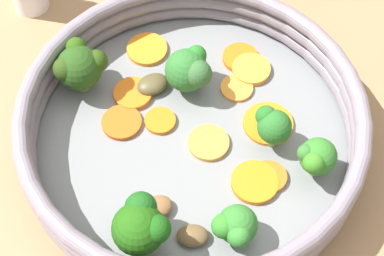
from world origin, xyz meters
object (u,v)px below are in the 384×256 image
carrot_slice_5 (211,139)px  broccoli_floret_4 (316,157)px  carrot_slice_9 (268,124)px  broccoli_floret_1 (80,65)px  carrot_slice_7 (122,122)px  broccoli_floret_5 (236,227)px  skillet (192,141)px  carrot_slice_3 (147,49)px  carrot_slice_1 (255,182)px  mushroom_piece_2 (153,84)px  broccoli_floret_2 (141,226)px  mushroom_piece_1 (193,236)px  carrot_slice_10 (269,177)px  carrot_slice_4 (163,117)px  carrot_slice_6 (133,94)px  carrot_slice_2 (251,69)px  broccoli_floret_0 (272,124)px  mushroom_piece_0 (156,208)px  carrot_slice_0 (244,59)px  carrot_slice_8 (237,88)px  broccoli_floret_3 (190,69)px

carrot_slice_5 → broccoli_floret_4: bearing=97.4°
carrot_slice_9 → broccoli_floret_1: (0.04, -0.18, 0.03)m
carrot_slice_7 → broccoli_floret_5: bearing=69.7°
carrot_slice_5 → skillet: bearing=-75.1°
carrot_slice_3 → carrot_slice_7: size_ratio=1.09×
carrot_slice_1 → mushroom_piece_2: bearing=-110.0°
broccoli_floret_2 → mushroom_piece_1: broccoli_floret_2 is taller
carrot_slice_10 → mushroom_piece_2: 0.15m
carrot_slice_4 → mushroom_piece_1: size_ratio=1.08×
carrot_slice_6 → broccoli_floret_4: (-0.00, 0.19, 0.03)m
carrot_slice_2 → carrot_slice_9: carrot_slice_2 is taller
carrot_slice_9 → carrot_slice_7: bearing=-62.3°
carrot_slice_1 → broccoli_floret_4: broccoli_floret_4 is taller
broccoli_floret_1 → carrot_slice_2: bearing=124.1°
carrot_slice_3 → broccoli_floret_0: bearing=75.8°
carrot_slice_10 → mushroom_piece_0: mushroom_piece_0 is taller
carrot_slice_7 → mushroom_piece_0: mushroom_piece_0 is taller
skillet → carrot_slice_5: bearing=104.9°
carrot_slice_3 → broccoli_floret_4: bearing=75.6°
broccoli_floret_2 → carrot_slice_5: bearing=178.0°
broccoli_floret_5 → mushroom_piece_2: size_ratio=1.27×
broccoli_floret_1 → mushroom_piece_2: broccoli_floret_1 is taller
carrot_slice_0 → carrot_slice_6: same height
carrot_slice_0 → mushroom_piece_2: bearing=-41.3°
carrot_slice_6 → carrot_slice_9: carrot_slice_6 is taller
broccoli_floret_5 → carrot_slice_4: bearing=-124.2°
carrot_slice_2 → carrot_slice_8: carrot_slice_2 is taller
carrot_slice_0 → carrot_slice_7: same height
skillet → carrot_slice_1: carrot_slice_1 is taller
skillet → carrot_slice_0: size_ratio=8.34×
mushroom_piece_2 → broccoli_floret_4: bearing=85.5°
carrot_slice_0 → carrot_slice_2: same height
carrot_slice_4 → broccoli_floret_3: bearing=173.7°
skillet → carrot_slice_2: bearing=170.5°
mushroom_piece_1 → carrot_slice_1: bearing=161.4°
skillet → mushroom_piece_2: 0.07m
carrot_slice_1 → mushroom_piece_0: mushroom_piece_0 is taller
mushroom_piece_1 → carrot_slice_2: bearing=-170.0°
skillet → mushroom_piece_1: size_ratio=11.03×
carrot_slice_7 → carrot_slice_8: bearing=138.3°
broccoli_floret_0 → carrot_slice_8: bearing=-126.4°
mushroom_piece_0 → mushroom_piece_2: mushroom_piece_2 is taller
carrot_slice_7 → broccoli_floret_1: (-0.02, -0.06, 0.03)m
broccoli_floret_2 → broccoli_floret_5: bearing=121.0°
carrot_slice_3 → carrot_slice_4: size_ratio=1.39×
carrot_slice_1 → broccoli_floret_2: (0.10, -0.06, 0.03)m
broccoli_floret_0 → mushroom_piece_2: broccoli_floret_0 is taller
carrot_slice_8 → mushroom_piece_2: 0.08m
carrot_slice_4 → carrot_slice_8: same height
carrot_slice_8 → broccoli_floret_5: 0.16m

